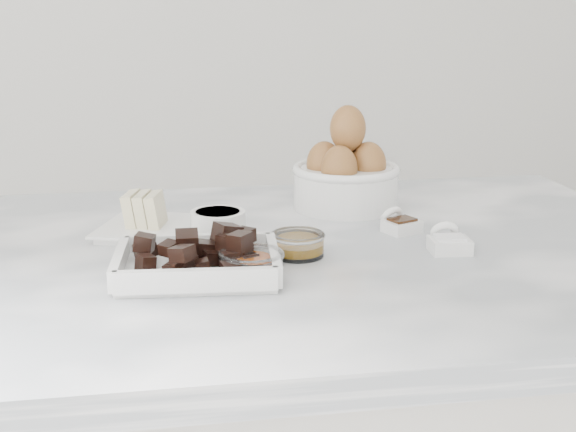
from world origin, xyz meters
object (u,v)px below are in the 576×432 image
object	(u,v)px
egg_bowl	(346,175)
zest_bowl	(251,264)
honey_bowl	(298,244)
chocolate_dish	(197,259)
sugar_ramekin	(218,226)
salt_spoon	(448,241)
butter_plate	(152,221)
vanilla_spoon	(399,223)

from	to	relation	value
egg_bowl	zest_bowl	world-z (taller)	egg_bowl
egg_bowl	honey_bowl	xyz separation A→B (m)	(-0.13, -0.24, -0.04)
chocolate_dish	honey_bowl	distance (m)	0.16
sugar_ramekin	zest_bowl	distance (m)	0.17
chocolate_dish	salt_spoon	bearing A→B (deg)	7.37
zest_bowl	honey_bowl	bearing A→B (deg)	48.50
honey_bowl	salt_spoon	world-z (taller)	salt_spoon
butter_plate	salt_spoon	bearing A→B (deg)	-20.69
sugar_ramekin	butter_plate	bearing A→B (deg)	147.03
chocolate_dish	honey_bowl	xyz separation A→B (m)	(0.14, 0.06, -0.01)
egg_bowl	zest_bowl	size ratio (longest dim) A/B	2.15
chocolate_dish	salt_spoon	xyz separation A→B (m)	(0.36, 0.05, -0.01)
sugar_ramekin	vanilla_spoon	xyz separation A→B (m)	(0.28, 0.01, -0.01)
butter_plate	sugar_ramekin	xyz separation A→B (m)	(0.09, -0.06, 0.01)
zest_bowl	vanilla_spoon	bearing A→B (deg)	35.18
vanilla_spoon	salt_spoon	size ratio (longest dim) A/B	1.05
egg_bowl	honey_bowl	world-z (taller)	egg_bowl
sugar_ramekin	honey_bowl	xyz separation A→B (m)	(0.10, -0.08, -0.01)
chocolate_dish	vanilla_spoon	size ratio (longest dim) A/B	2.99
egg_bowl	sugar_ramekin	bearing A→B (deg)	-144.34
vanilla_spoon	butter_plate	bearing A→B (deg)	172.45
honey_bowl	vanilla_spoon	world-z (taller)	vanilla_spoon
vanilla_spoon	zest_bowl	bearing A→B (deg)	-144.82
sugar_ramekin	salt_spoon	world-z (taller)	sugar_ramekin
vanilla_spoon	egg_bowl	bearing A→B (deg)	107.05
sugar_ramekin	egg_bowl	distance (m)	0.29
butter_plate	vanilla_spoon	distance (m)	0.38
butter_plate	sugar_ramekin	world-z (taller)	butter_plate
egg_bowl	zest_bowl	bearing A→B (deg)	-121.56
chocolate_dish	zest_bowl	bearing A→B (deg)	-19.62
chocolate_dish	butter_plate	bearing A→B (deg)	105.45
honey_bowl	vanilla_spoon	xyz separation A→B (m)	(0.17, 0.09, -0.00)
chocolate_dish	honey_bowl	size ratio (longest dim) A/B	2.88
butter_plate	egg_bowl	distance (m)	0.34
zest_bowl	salt_spoon	xyz separation A→B (m)	(0.29, 0.07, -0.01)
sugar_ramekin	salt_spoon	size ratio (longest dim) A/B	1.13
chocolate_dish	zest_bowl	world-z (taller)	chocolate_dish
chocolate_dish	egg_bowl	distance (m)	0.41
butter_plate	vanilla_spoon	xyz separation A→B (m)	(0.37, -0.05, -0.01)
sugar_ramekin	zest_bowl	size ratio (longest dim) A/B	0.94
vanilla_spoon	sugar_ramekin	bearing A→B (deg)	-177.54
vanilla_spoon	salt_spoon	bearing A→B (deg)	-69.83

